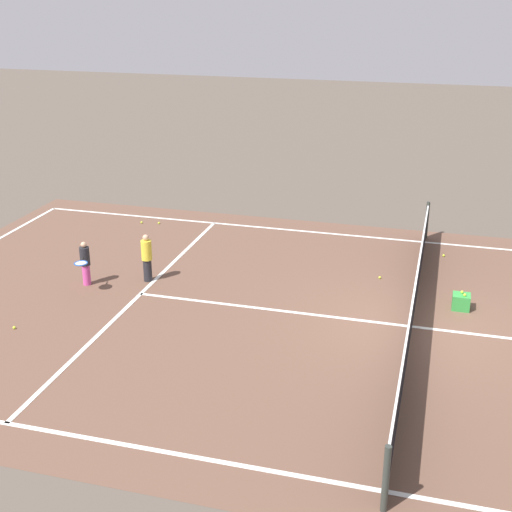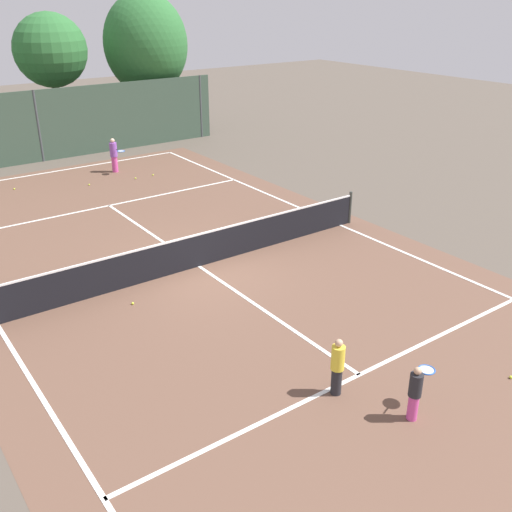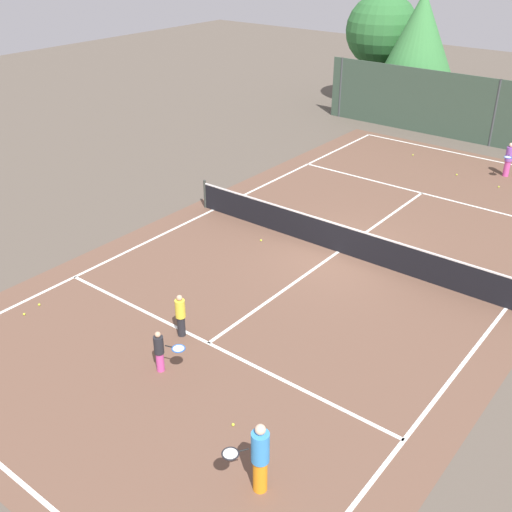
# 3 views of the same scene
# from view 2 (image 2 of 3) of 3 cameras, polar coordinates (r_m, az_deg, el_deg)

# --- Properties ---
(ground_plane) EXTENTS (80.00, 80.00, 0.00)m
(ground_plane) POSITION_cam_2_polar(r_m,az_deg,el_deg) (16.77, -5.58, -1.01)
(ground_plane) COLOR brown
(court_surface) EXTENTS (13.00, 25.00, 0.01)m
(court_surface) POSITION_cam_2_polar(r_m,az_deg,el_deg) (16.77, -5.58, -1.01)
(court_surface) COLOR brown
(court_surface) RESTS_ON ground_plane
(tennis_net) EXTENTS (11.90, 0.10, 1.10)m
(tennis_net) POSITION_cam_2_polar(r_m,az_deg,el_deg) (16.56, -5.65, 0.58)
(tennis_net) COLOR #333833
(tennis_net) RESTS_ON ground_plane
(perimeter_fence) EXTENTS (18.00, 0.12, 3.20)m
(perimeter_fence) POSITION_cam_2_polar(r_m,az_deg,el_deg) (28.75, -20.43, 11.73)
(perimeter_fence) COLOR #384C3D
(perimeter_fence) RESTS_ON ground_plane
(tree_1) EXTENTS (4.25, 4.66, 7.22)m
(tree_1) POSITION_cam_2_polar(r_m,az_deg,el_deg) (32.81, -10.71, 19.60)
(tree_1) COLOR brown
(tree_1) RESTS_ON ground_plane
(tree_2) EXTENTS (3.49, 3.49, 6.34)m
(tree_2) POSITION_cam_2_polar(r_m,az_deg,el_deg) (31.38, -19.38, 18.33)
(tree_2) COLOR brown
(tree_2) RESTS_ON ground_plane
(player_0) EXTENTS (0.46, 0.90, 1.46)m
(player_0) POSITION_cam_2_polar(r_m,az_deg,el_deg) (26.22, -13.65, 9.55)
(player_0) COLOR #D14799
(player_0) RESTS_ON ground_plane
(player_2) EXTENTS (0.26, 0.26, 1.23)m
(player_2) POSITION_cam_2_polar(r_m,az_deg,el_deg) (11.47, 7.93, -10.59)
(player_2) COLOR #232328
(player_2) RESTS_ON ground_plane
(player_3) EXTENTS (0.82, 0.50, 1.13)m
(player_3) POSITION_cam_2_polar(r_m,az_deg,el_deg) (11.18, 15.27, -12.59)
(player_3) COLOR #D14799
(player_3) RESTS_ON ground_plane
(ball_crate) EXTENTS (0.37, 0.40, 0.43)m
(ball_crate) POSITION_cam_2_polar(r_m,az_deg,el_deg) (17.03, -10.88, -0.28)
(ball_crate) COLOR green
(ball_crate) RESTS_ON ground_plane
(tennis_ball_0) EXTENTS (0.07, 0.07, 0.07)m
(tennis_ball_0) POSITION_cam_2_polar(r_m,az_deg,el_deg) (15.01, -11.92, -4.54)
(tennis_ball_0) COLOR #CCE533
(tennis_ball_0) RESTS_ON ground_plane
(tennis_ball_1) EXTENTS (0.07, 0.07, 0.07)m
(tennis_ball_1) POSITION_cam_2_polar(r_m,az_deg,el_deg) (25.17, -11.65, 7.42)
(tennis_ball_1) COLOR #CCE533
(tennis_ball_1) RESTS_ON ground_plane
(tennis_ball_2) EXTENTS (0.07, 0.07, 0.07)m
(tennis_ball_2) POSITION_cam_2_polar(r_m,az_deg,el_deg) (25.18, -22.47, 6.06)
(tennis_ball_2) COLOR #CCE533
(tennis_ball_2) RESTS_ON ground_plane
(tennis_ball_3) EXTENTS (0.07, 0.07, 0.07)m
(tennis_ball_3) POSITION_cam_2_polar(r_m,az_deg,el_deg) (15.77, -20.87, -4.23)
(tennis_ball_3) COLOR #CCE533
(tennis_ball_3) RESTS_ON ground_plane
(tennis_ball_6) EXTENTS (0.07, 0.07, 0.07)m
(tennis_ball_6) POSITION_cam_2_polar(r_m,az_deg,el_deg) (16.86, -13.36, -1.34)
(tennis_ball_6) COLOR #CCE533
(tennis_ball_6) RESTS_ON ground_plane
(tennis_ball_7) EXTENTS (0.07, 0.07, 0.07)m
(tennis_ball_7) POSITION_cam_2_polar(r_m,az_deg,el_deg) (13.15, 23.57, -10.76)
(tennis_ball_7) COLOR #CCE533
(tennis_ball_7) RESTS_ON ground_plane
(tennis_ball_8) EXTENTS (0.07, 0.07, 0.07)m
(tennis_ball_8) POSITION_cam_2_polar(r_m,az_deg,el_deg) (24.75, -15.93, 6.69)
(tennis_ball_8) COLOR #CCE533
(tennis_ball_8) RESTS_ON ground_plane
(tennis_ball_9) EXTENTS (0.07, 0.07, 0.07)m
(tennis_ball_9) POSITION_cam_2_polar(r_m,az_deg,el_deg) (25.53, -10.00, 7.79)
(tennis_ball_9) COLOR #CCE533
(tennis_ball_9) RESTS_ON ground_plane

